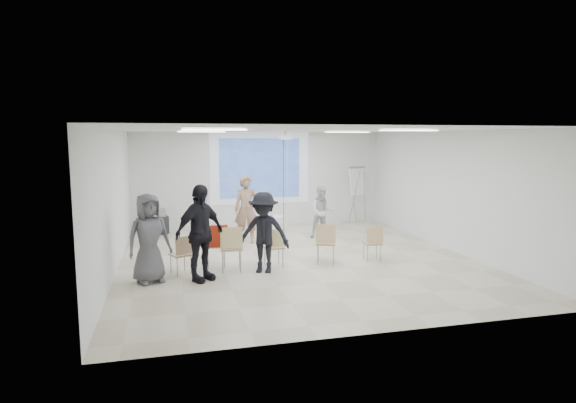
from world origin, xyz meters
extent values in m
cube|color=beige|center=(0.00, 0.00, -0.05)|extent=(8.00, 9.00, 0.10)
cube|color=white|center=(0.00, 0.00, 3.05)|extent=(8.00, 9.00, 0.10)
cube|color=silver|center=(0.00, 4.55, 1.50)|extent=(8.00, 0.10, 3.00)
cube|color=silver|center=(-4.05, 0.00, 1.50)|extent=(0.10, 9.00, 3.00)
cube|color=silver|center=(4.05, 0.00, 1.50)|extent=(0.10, 9.00, 3.00)
cube|color=silver|center=(0.00, 4.49, 1.85)|extent=(3.20, 0.01, 2.30)
cube|color=#2F51A1|center=(0.00, 4.47, 1.85)|extent=(2.60, 0.01, 1.90)
cylinder|color=silver|center=(-0.07, 2.26, 0.02)|extent=(0.51, 0.51, 0.05)
cylinder|color=white|center=(-0.07, 2.26, 0.32)|extent=(0.14, 0.14, 0.59)
cylinder|color=white|center=(-0.07, 2.26, 0.63)|extent=(0.70, 0.70, 0.04)
cube|color=silver|center=(-0.03, 2.22, 0.65)|extent=(0.20, 0.15, 0.01)
cube|color=#3D7CB8|center=(-0.11, 2.33, 0.66)|extent=(0.18, 0.21, 0.01)
imported|color=#A07A62|center=(-0.85, 1.95, 1.03)|extent=(0.79, 0.57, 2.07)
imported|color=silver|center=(1.33, 2.12, 0.82)|extent=(0.85, 0.70, 1.63)
cube|color=silver|center=(-0.67, 2.20, 1.36)|extent=(0.05, 0.13, 0.04)
cube|color=white|center=(1.15, 2.37, 1.10)|extent=(0.05, 0.13, 0.04)
cube|color=tan|center=(-2.67, -0.64, 0.41)|extent=(0.50, 0.50, 0.04)
cube|color=tan|center=(-2.59, -0.80, 0.64)|extent=(0.38, 0.23, 0.36)
cylinder|color=gray|center=(-2.75, -0.84, 0.20)|extent=(0.03, 0.03, 0.40)
cylinder|color=gray|center=(-2.46, -0.72, 0.20)|extent=(0.03, 0.03, 0.40)
cylinder|color=gray|center=(-2.87, -0.56, 0.20)|extent=(0.03, 0.03, 0.40)
cylinder|color=gray|center=(-2.59, -0.43, 0.20)|extent=(0.03, 0.03, 0.40)
cube|color=tan|center=(-1.90, -0.21, 0.47)|extent=(0.45, 0.45, 0.04)
cube|color=tan|center=(-1.91, -0.42, 0.73)|extent=(0.44, 0.10, 0.42)
cylinder|color=gray|center=(-2.08, -0.38, 0.23)|extent=(0.02, 0.02, 0.46)
cylinder|color=gray|center=(-1.73, -0.39, 0.23)|extent=(0.02, 0.02, 0.46)
cylinder|color=gray|center=(-2.08, -0.03, 0.23)|extent=(0.02, 0.02, 0.46)
cylinder|color=#92959A|center=(-1.72, -0.04, 0.23)|extent=(0.02, 0.02, 0.46)
cube|color=tan|center=(-1.61, -0.66, 0.49)|extent=(0.50, 0.50, 0.04)
cube|color=tan|center=(-1.63, -0.88, 0.76)|extent=(0.46, 0.14, 0.44)
cylinder|color=gray|center=(-1.82, -0.83, 0.24)|extent=(0.03, 0.03, 0.48)
cylinder|color=#94979C|center=(-1.45, -0.87, 0.24)|extent=(0.03, 0.03, 0.48)
cylinder|color=gray|center=(-1.78, -0.46, 0.24)|extent=(0.03, 0.03, 0.48)
cylinder|color=gray|center=(-1.41, -0.50, 0.24)|extent=(0.03, 0.03, 0.48)
cube|color=tan|center=(-0.65, -0.51, 0.42)|extent=(0.43, 0.43, 0.04)
cube|color=tan|center=(-0.64, -0.70, 0.66)|extent=(0.40, 0.11, 0.38)
cylinder|color=gray|center=(-0.80, -0.68, 0.21)|extent=(0.02, 0.02, 0.41)
cylinder|color=gray|center=(-0.48, -0.66, 0.21)|extent=(0.02, 0.02, 0.41)
cylinder|color=#92949A|center=(-0.83, -0.36, 0.21)|extent=(0.02, 0.02, 0.41)
cylinder|color=#92949A|center=(-0.51, -0.34, 0.21)|extent=(0.02, 0.02, 0.41)
cube|color=tan|center=(0.54, -0.57, 0.46)|extent=(0.55, 0.55, 0.04)
cube|color=tan|center=(0.47, -0.76, 0.72)|extent=(0.44, 0.23, 0.41)
cylinder|color=gray|center=(0.31, -0.67, 0.23)|extent=(0.03, 0.03, 0.45)
cylinder|color=gray|center=(0.64, -0.79, 0.23)|extent=(0.03, 0.03, 0.45)
cylinder|color=#94989C|center=(0.43, -0.34, 0.23)|extent=(0.03, 0.03, 0.45)
cylinder|color=gray|center=(0.76, -0.46, 0.23)|extent=(0.03, 0.03, 0.45)
cube|color=tan|center=(1.66, -0.60, 0.41)|extent=(0.42, 0.42, 0.04)
cube|color=tan|center=(1.64, -0.78, 0.64)|extent=(0.39, 0.12, 0.36)
cylinder|color=gray|center=(1.49, -0.73, 0.20)|extent=(0.02, 0.02, 0.40)
cylinder|color=gray|center=(1.79, -0.77, 0.20)|extent=(0.02, 0.02, 0.40)
cylinder|color=#969A9E|center=(1.52, -0.43, 0.20)|extent=(0.02, 0.02, 0.40)
cylinder|color=gray|center=(1.83, -0.46, 0.20)|extent=(0.02, 0.02, 0.40)
cube|color=#AC2815|center=(-1.90, -0.43, 0.72)|extent=(0.49, 0.12, 0.47)
imported|color=black|center=(-1.61, -0.64, 0.53)|extent=(0.38, 0.29, 0.03)
imported|color=black|center=(-2.30, -1.23, 1.10)|extent=(1.49, 1.37, 2.21)
imported|color=black|center=(-0.97, -0.94, 0.96)|extent=(1.42, 1.12, 1.93)
imported|color=#59585D|center=(-3.27, -1.09, 0.98)|extent=(1.13, 0.96, 1.97)
cylinder|color=gray|center=(3.07, 4.03, 0.87)|extent=(0.38, 0.08, 1.71)
cylinder|color=#95979D|center=(3.51, 4.22, 0.87)|extent=(0.24, 0.31, 1.71)
cylinder|color=gray|center=(3.17, 4.41, 0.87)|extent=(0.17, 0.36, 1.71)
cube|color=white|center=(3.24, 4.23, 1.40)|extent=(0.70, 0.44, 0.96)
cube|color=gray|center=(3.23, 4.27, 1.84)|extent=(0.66, 0.32, 0.07)
cube|color=black|center=(-3.16, 3.78, 0.28)|extent=(0.57, 0.50, 0.50)
cube|color=gray|center=(-3.16, 3.78, 0.64)|extent=(0.40, 0.37, 0.22)
cylinder|color=black|center=(-3.33, 3.59, 0.03)|extent=(0.07, 0.07, 0.06)
cylinder|color=black|center=(-2.94, 3.68, 0.03)|extent=(0.07, 0.07, 0.06)
cylinder|color=black|center=(-3.39, 3.89, 0.03)|extent=(0.07, 0.07, 0.06)
cylinder|color=black|center=(-3.00, 3.97, 0.03)|extent=(0.07, 0.07, 0.06)
cube|color=white|center=(0.10, 1.50, 2.82)|extent=(0.30, 0.25, 0.10)
cylinder|color=gray|center=(0.10, 1.50, 2.93)|extent=(0.04, 0.04, 0.14)
cylinder|color=black|center=(0.04, 1.42, 1.39)|extent=(0.01, 0.01, 2.77)
cylinder|color=white|center=(0.14, 1.40, 1.39)|extent=(0.01, 0.01, 2.77)
cube|color=white|center=(-2.00, 2.00, 2.97)|extent=(1.20, 0.30, 0.02)
cube|color=white|center=(2.00, 2.00, 2.97)|extent=(1.20, 0.30, 0.02)
cube|color=white|center=(-2.00, -1.50, 2.97)|extent=(1.20, 0.30, 0.02)
cube|color=white|center=(2.00, -1.50, 2.97)|extent=(1.20, 0.30, 0.02)
camera|label=1|loc=(-2.88, -10.66, 2.83)|focal=30.00mm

